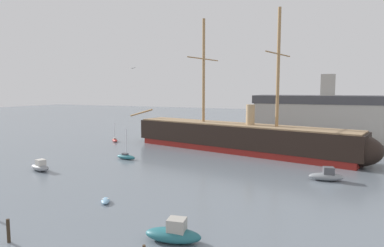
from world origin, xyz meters
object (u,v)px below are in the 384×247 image
object	(u,v)px
motorboat_foreground_right	(174,233)
tall_ship	(237,137)
motorboat_mid_left	(40,167)
sailboat_alongside_bow	(126,157)
dinghy_near_centre	(105,201)
seagull_in_flight	(132,68)
dinghy_distant_centre	(244,140)
sailboat_far_left	(115,140)
mooring_piling_nearest	(8,231)
dockside_warehouse_right	(353,120)
motorboat_alongside_stern	(326,176)

from	to	relation	value
motorboat_foreground_right	tall_ship	bearing A→B (deg)	99.58
motorboat_mid_left	sailboat_alongside_bow	size ratio (longest dim) A/B	0.83
dinghy_near_centre	seagull_in_flight	xyz separation A→B (m)	(1.55, 3.44, 14.94)
dinghy_distant_centre	sailboat_far_left	bearing A→B (deg)	-155.62
mooring_piling_nearest	motorboat_foreground_right	bearing A→B (deg)	25.04
tall_ship	seagull_in_flight	world-z (taller)	tall_ship
sailboat_far_left	dockside_warehouse_right	world-z (taller)	dockside_warehouse_right
dinghy_near_centre	motorboat_mid_left	bearing A→B (deg)	158.15
sailboat_alongside_bow	mooring_piling_nearest	size ratio (longest dim) A/B	2.78
sailboat_alongside_bow	motorboat_alongside_stern	world-z (taller)	sailboat_alongside_bow
tall_ship	mooring_piling_nearest	xyz separation A→B (m)	(-5.50, -47.24, -1.97)
dinghy_near_centre	sailboat_alongside_bow	xyz separation A→B (m)	(-11.88, 20.38, 0.22)
motorboat_mid_left	sailboat_far_left	xyz separation A→B (m)	(-7.49, 28.49, -0.25)
motorboat_mid_left	sailboat_far_left	world-z (taller)	sailboat_far_left
motorboat_mid_left	mooring_piling_nearest	distance (m)	26.02
dinghy_near_centre	motorboat_mid_left	xyz separation A→B (m)	(-19.05, 7.64, 0.39)
mooring_piling_nearest	seagull_in_flight	distance (m)	20.48
motorboat_foreground_right	motorboat_mid_left	xyz separation A→B (m)	(-30.51, 12.92, -0.08)
mooring_piling_nearest	dockside_warehouse_right	distance (m)	74.34
sailboat_far_left	tall_ship	bearing A→B (deg)	-0.02
tall_ship	motorboat_mid_left	world-z (taller)	tall_ship
dinghy_near_centre	dinghy_distant_centre	distance (m)	49.29
tall_ship	mooring_piling_nearest	bearing A→B (deg)	-96.64
sailboat_far_left	mooring_piling_nearest	bearing A→B (deg)	-61.63
dinghy_distant_centre	sailboat_alongside_bow	bearing A→B (deg)	-116.29
motorboat_mid_left	motorboat_alongside_stern	distance (m)	43.19
sailboat_alongside_bow	seagull_in_flight	distance (m)	26.16
motorboat_foreground_right	sailboat_alongside_bow	size ratio (longest dim) A/B	0.92
motorboat_mid_left	sailboat_far_left	distance (m)	29.46
motorboat_foreground_right	dinghy_near_centre	size ratio (longest dim) A/B	2.32
dockside_warehouse_right	tall_ship	bearing A→B (deg)	-135.14
motorboat_foreground_right	motorboat_alongside_stern	bearing A→B (deg)	67.10
mooring_piling_nearest	dinghy_distant_centre	bearing A→B (deg)	86.78
sailboat_far_left	seagull_in_flight	world-z (taller)	seagull_in_flight
dockside_warehouse_right	mooring_piling_nearest	bearing A→B (deg)	-111.62
dinghy_distant_centre	dinghy_near_centre	bearing A→B (deg)	-92.76
motorboat_mid_left	sailboat_alongside_bow	bearing A→B (deg)	60.63
sailboat_alongside_bow	seagull_in_flight	bearing A→B (deg)	-51.60
sailboat_alongside_bow	mooring_piling_nearest	world-z (taller)	sailboat_alongside_bow
sailboat_far_left	sailboat_alongside_bow	bearing A→B (deg)	-47.06
motorboat_mid_left	tall_ship	bearing A→B (deg)	50.44
motorboat_alongside_stern	dinghy_distant_centre	size ratio (longest dim) A/B	1.81
motorboat_foreground_right	sailboat_alongside_bow	xyz separation A→B (m)	(-23.34, 25.66, -0.25)
dinghy_near_centre	dinghy_distant_centre	xyz separation A→B (m)	(2.37, 49.24, 0.05)
dinghy_near_centre	sailboat_alongside_bow	size ratio (longest dim) A/B	0.39
motorboat_alongside_stern	dinghy_distant_centre	xyz separation A→B (m)	(-19.88, 28.97, -0.38)
motorboat_alongside_stern	dockside_warehouse_right	bearing A→B (deg)	83.83
dinghy_near_centre	motorboat_alongside_stern	distance (m)	30.11
motorboat_alongside_stern	dockside_warehouse_right	size ratio (longest dim) A/B	0.10
sailboat_far_left	dockside_warehouse_right	xyz separation A→B (m)	(52.86, 21.72, 5.23)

